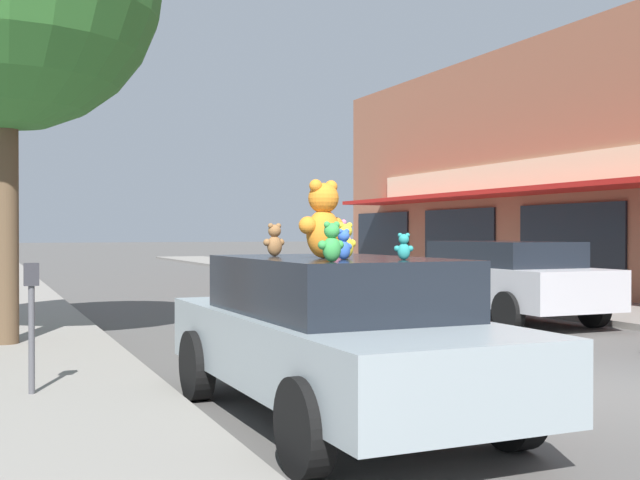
{
  "coord_description": "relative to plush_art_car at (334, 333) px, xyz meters",
  "views": [
    {
      "loc": [
        -6.05,
        -6.56,
        1.69
      ],
      "look_at": [
        -2.34,
        2.2,
        1.6
      ],
      "focal_mm": 45.0,
      "sensor_mm": 36.0,
      "label": 1
    }
  ],
  "objects": [
    {
      "name": "teddy_bear_teal",
      "position": [
        0.28,
        -0.78,
        0.78
      ],
      "size": [
        0.17,
        0.12,
        0.22
      ],
      "rotation": [
        0.0,
        0.0,
        2.74
      ],
      "color": "teal",
      "rests_on": "plush_art_car"
    },
    {
      "name": "parked_car_far_center",
      "position": [
        6.17,
        6.05,
        0.04
      ],
      "size": [
        2.03,
        4.55,
        1.52
      ],
      "color": "#B7B7BC",
      "rests_on": "ground_plane"
    },
    {
      "name": "teddy_bear_green",
      "position": [
        -0.44,
        -0.96,
        0.82
      ],
      "size": [
        0.23,
        0.15,
        0.31
      ],
      "rotation": [
        0.0,
        0.0,
        3.3
      ],
      "color": "green",
      "rests_on": "plush_art_car"
    },
    {
      "name": "teddy_bear_pink",
      "position": [
        0.4,
        0.79,
        0.84
      ],
      "size": [
        0.27,
        0.18,
        0.35
      ],
      "rotation": [
        0.0,
        0.0,
        2.86
      ],
      "color": "pink",
      "rests_on": "plush_art_car"
    },
    {
      "name": "parking_meter",
      "position": [
        -2.45,
        1.73,
        0.14
      ],
      "size": [
        0.14,
        0.1,
        1.27
      ],
      "color": "#4C4C51",
      "rests_on": "sidewalk_near"
    },
    {
      "name": "teddy_bear_giant",
      "position": [
        -0.16,
        -0.12,
        1.0
      ],
      "size": [
        0.51,
        0.38,
        0.68
      ],
      "rotation": [
        0.0,
        0.0,
        3.54
      ],
      "color": "orange",
      "rests_on": "plush_art_car"
    },
    {
      "name": "sidewalk_near",
      "position": [
        -2.66,
        0.05,
        -0.73
      ],
      "size": [
        3.1,
        90.0,
        0.12
      ],
      "color": "gray",
      "rests_on": "ground_plane"
    },
    {
      "name": "teddy_bear_yellow",
      "position": [
        -0.04,
        -0.32,
        0.82
      ],
      "size": [
        0.23,
        0.15,
        0.31
      ],
      "rotation": [
        0.0,
        0.0,
        3.32
      ],
      "color": "yellow",
      "rests_on": "plush_art_car"
    },
    {
      "name": "teddy_bear_blue",
      "position": [
        -0.15,
        -0.52,
        0.8
      ],
      "size": [
        0.19,
        0.13,
        0.25
      ],
      "rotation": [
        0.0,
        0.0,
        3.45
      ],
      "color": "blue",
      "rests_on": "plush_art_car"
    },
    {
      "name": "ground_plane",
      "position": [
        3.16,
        0.05,
        -0.79
      ],
      "size": [
        260.0,
        260.0,
        0.0
      ],
      "primitive_type": "plane",
      "color": "#514F4C"
    },
    {
      "name": "plush_art_car",
      "position": [
        0.0,
        0.0,
        0.0
      ],
      "size": [
        2.01,
        4.55,
        1.46
      ],
      "rotation": [
        0.0,
        0.0,
        0.02
      ],
      "color": "#8C999E",
      "rests_on": "ground_plane"
    },
    {
      "name": "teddy_bear_brown",
      "position": [
        -0.35,
        0.59,
        0.82
      ],
      "size": [
        0.24,
        0.16,
        0.31
      ],
      "rotation": [
        0.0,
        0.0,
        3.39
      ],
      "color": "olive",
      "rests_on": "plush_art_car"
    }
  ]
}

